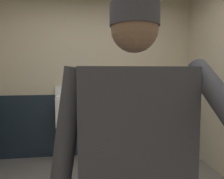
# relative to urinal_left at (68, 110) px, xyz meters

# --- Properties ---
(wall_back) EXTENTS (3.89, 0.12, 2.73)m
(wall_back) POSITION_rel_urinal_left_xyz_m (0.41, 0.22, 0.59)
(wall_back) COLOR beige
(wall_back) RESTS_ON ground_plane
(wainscot_band_back) EXTENTS (3.29, 0.03, 1.01)m
(wainscot_band_back) POSITION_rel_urinal_left_xyz_m (0.41, 0.14, -0.27)
(wainscot_band_back) COLOR #19232D
(wainscot_band_back) RESTS_ON ground_plane
(urinal_left) EXTENTS (0.40, 0.34, 1.24)m
(urinal_left) POSITION_rel_urinal_left_xyz_m (0.00, 0.00, 0.00)
(urinal_left) COLOR white
(urinal_left) RESTS_ON ground_plane
(urinal_middle) EXTENTS (0.40, 0.34, 1.24)m
(urinal_middle) POSITION_rel_urinal_left_xyz_m (0.75, 0.00, 0.00)
(urinal_middle) COLOR white
(urinal_middle) RESTS_ON ground_plane
(privacy_divider_panel) EXTENTS (0.04, 0.40, 0.90)m
(privacy_divider_panel) POSITION_rel_urinal_left_xyz_m (0.37, -0.07, 0.17)
(privacy_divider_panel) COLOR #4C4C51
(person) EXTENTS (0.71, 0.60, 1.66)m
(person) POSITION_rel_urinal_left_xyz_m (0.42, -2.48, 0.21)
(person) COLOR #2D3342
(person) RESTS_ON ground_plane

